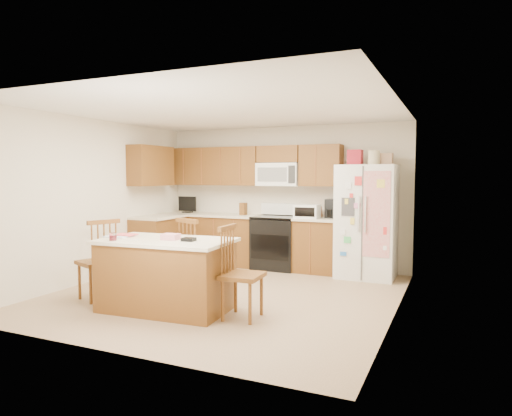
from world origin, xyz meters
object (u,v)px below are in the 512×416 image
at_px(windsor_chair_left, 99,262).
at_px(island, 166,274).
at_px(windsor_chair_back, 197,259).
at_px(windsor_chair_right, 240,275).
at_px(refrigerator, 367,220).
at_px(stove, 276,242).

bearing_deg(windsor_chair_left, island, -1.67).
xyz_separation_m(windsor_chair_back, windsor_chair_right, (0.95, -0.61, -0.00)).
distance_m(refrigerator, windsor_chair_left, 4.07).
relative_size(windsor_chair_left, windsor_chair_back, 1.00).
bearing_deg(refrigerator, island, -124.08).
distance_m(stove, windsor_chair_right, 2.85).
relative_size(windsor_chair_back, windsor_chair_right, 1.00).
bearing_deg(windsor_chair_left, windsor_chair_back, 31.16).
bearing_deg(windsor_chair_right, refrigerator, 71.10).
distance_m(stove, refrigerator, 1.63).
relative_size(refrigerator, windsor_chair_right, 1.92).
bearing_deg(windsor_chair_back, windsor_chair_left, -148.84).
bearing_deg(windsor_chair_left, stove, 63.72).
relative_size(stove, island, 0.69).
height_order(island, windsor_chair_back, windsor_chair_back).
height_order(windsor_chair_left, windsor_chair_back, windsor_chair_left).
bearing_deg(windsor_chair_back, island, -90.92).
bearing_deg(island, stove, 83.62).
distance_m(island, windsor_chair_right, 0.97).
height_order(stove, windsor_chair_back, stove).
height_order(refrigerator, windsor_chair_right, refrigerator).
relative_size(stove, windsor_chair_right, 1.06).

